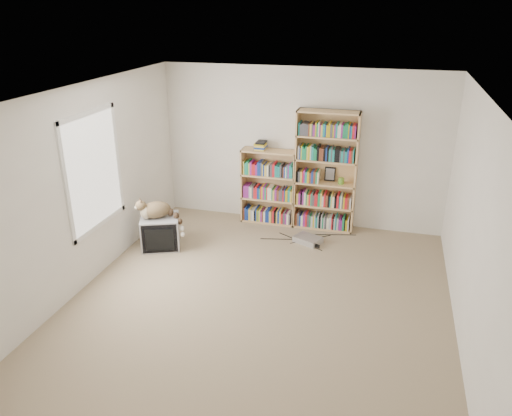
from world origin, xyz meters
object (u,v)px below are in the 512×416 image
(cat, at_px, (160,212))
(bookcase_short, at_px, (269,189))
(dvd_player, at_px, (308,240))
(bookcase_tall, at_px, (326,174))
(crt_tv, at_px, (161,232))

(cat, height_order, bookcase_short, bookcase_short)
(dvd_player, bearing_deg, bookcase_short, 165.36)
(bookcase_tall, bearing_deg, dvd_player, -102.21)
(crt_tv, relative_size, bookcase_tall, 0.37)
(cat, distance_m, bookcase_tall, 2.61)
(cat, relative_size, dvd_player, 1.90)
(cat, bearing_deg, bookcase_tall, -5.78)
(bookcase_tall, xyz_separation_m, bookcase_short, (-0.91, 0.00, -0.34))
(cat, height_order, dvd_player, cat)
(dvd_player, bearing_deg, bookcase_tall, 102.36)
(crt_tv, height_order, dvd_player, crt_tv)
(crt_tv, xyz_separation_m, bookcase_short, (1.32, 1.34, 0.32))
(cat, distance_m, bookcase_short, 1.88)
(bookcase_tall, xyz_separation_m, dvd_player, (-0.14, -0.63, -0.85))
(cat, distance_m, dvd_player, 2.25)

